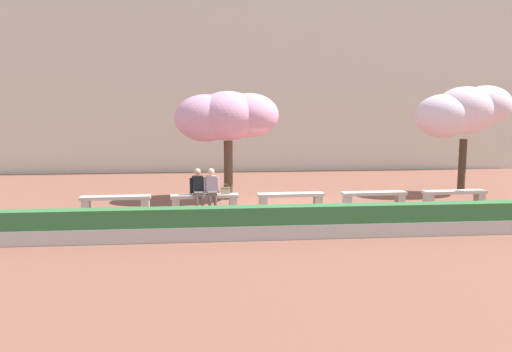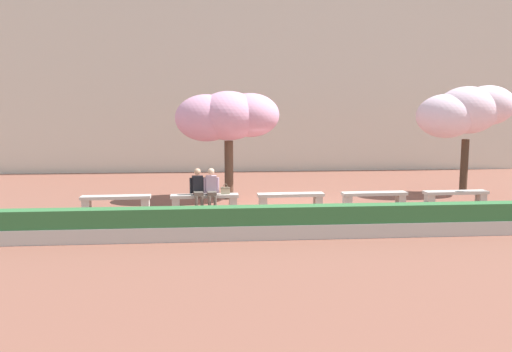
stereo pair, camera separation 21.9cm
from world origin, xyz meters
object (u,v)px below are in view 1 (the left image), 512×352
at_px(person_seated_left, 198,187).
at_px(cherry_tree_secondary, 462,112).
at_px(handbag, 225,190).
at_px(cherry_tree_main, 228,117).
at_px(stone_bench_center, 291,197).
at_px(stone_bench_east_end, 454,194).
at_px(person_seated_right, 212,187).
at_px(stone_bench_near_west, 205,199).
at_px(stone_bench_west_end, 116,200).
at_px(stone_bench_near_east, 374,196).

height_order(person_seated_left, cherry_tree_secondary, cherry_tree_secondary).
distance_m(handbag, cherry_tree_main, 2.85).
bearing_deg(person_seated_left, stone_bench_center, 1.01).
height_order(stone_bench_east_end, person_seated_right, person_seated_right).
bearing_deg(stone_bench_east_end, handbag, 179.85).
relative_size(stone_bench_near_west, cherry_tree_main, 0.57).
relative_size(stone_bench_west_end, person_seated_left, 1.68).
xyz_separation_m(stone_bench_near_east, stone_bench_east_end, (2.78, 0.00, 0.00)).
bearing_deg(stone_bench_west_end, stone_bench_center, 0.00).
relative_size(stone_bench_west_end, stone_bench_near_east, 1.00).
distance_m(stone_bench_east_end, handbag, 7.69).
xyz_separation_m(stone_bench_center, cherry_tree_secondary, (6.75, 1.98, 2.76)).
bearing_deg(stone_bench_east_end, cherry_tree_main, 167.47).
xyz_separation_m(handbag, cherry_tree_main, (0.18, 1.65, 2.32)).
distance_m(stone_bench_near_west, cherry_tree_main, 3.19).
bearing_deg(person_seated_left, cherry_tree_main, 58.53).
bearing_deg(stone_bench_near_east, stone_bench_east_end, 0.00).
bearing_deg(stone_bench_near_east, stone_bench_near_west, 180.00).
height_order(stone_bench_east_end, handbag, handbag).
distance_m(stone_bench_near_east, cherry_tree_secondary, 5.22).
bearing_deg(stone_bench_near_east, person_seated_right, -179.43).
height_order(stone_bench_near_east, stone_bench_east_end, same).
relative_size(stone_bench_east_end, person_seated_left, 1.68).
height_order(stone_bench_center, cherry_tree_main, cherry_tree_main).
bearing_deg(person_seated_left, handbag, 4.78).
bearing_deg(handbag, person_seated_left, -175.22).
relative_size(stone_bench_near_east, person_seated_right, 1.68).
bearing_deg(handbag, stone_bench_near_west, -178.27).
bearing_deg(stone_bench_west_end, person_seated_right, -1.02).
relative_size(stone_bench_near_east, stone_bench_east_end, 1.00).
relative_size(person_seated_left, handbag, 3.81).
xyz_separation_m(stone_bench_east_end, person_seated_left, (-8.56, -0.05, 0.39)).
xyz_separation_m(stone_bench_near_west, stone_bench_east_end, (8.35, 0.00, 0.00)).
height_order(stone_bench_center, stone_bench_east_end, same).
relative_size(person_seated_right, cherry_tree_main, 0.34).
relative_size(stone_bench_west_end, stone_bench_near_west, 1.00).
height_order(stone_bench_near_east, handbag, handbag).
xyz_separation_m(stone_bench_west_end, stone_bench_near_west, (2.78, 0.00, 0.00)).
height_order(stone_bench_west_end, cherry_tree_main, cherry_tree_main).
height_order(stone_bench_near_west, handbag, handbag).
distance_m(person_seated_left, handbag, 0.88).
height_order(stone_bench_west_end, person_seated_right, person_seated_right).
bearing_deg(person_seated_left, person_seated_right, -0.06).
bearing_deg(stone_bench_near_east, handbag, 179.76).
height_order(stone_bench_east_end, person_seated_left, person_seated_left).
bearing_deg(cherry_tree_main, handbag, -96.22).
height_order(stone_bench_west_end, stone_bench_center, same).
bearing_deg(handbag, stone_bench_near_east, -0.24).
height_order(stone_bench_center, handbag, handbag).
height_order(person_seated_right, cherry_tree_main, cherry_tree_main).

